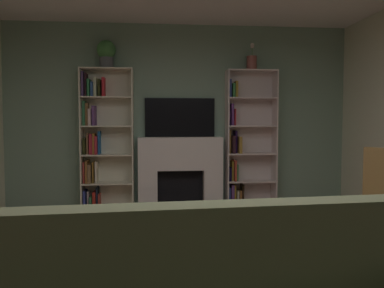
{
  "coord_description": "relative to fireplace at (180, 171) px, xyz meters",
  "views": [
    {
      "loc": [
        -0.37,
        -2.62,
        1.31
      ],
      "look_at": [
        0.0,
        1.28,
        1.07
      ],
      "focal_mm": 36.57,
      "sensor_mm": 36.0,
      "label": 1
    }
  ],
  "objects": [
    {
      "name": "fireplace",
      "position": [
        0.0,
        0.0,
        0.0
      ],
      "size": [
        1.33,
        0.56,
        1.07
      ],
      "color": "white",
      "rests_on": "ground_plane"
    },
    {
      "name": "potted_plant",
      "position": [
        -1.05,
        -0.02,
        1.69
      ],
      "size": [
        0.27,
        0.27,
        0.39
      ],
      "color": "#51555B",
      "rests_on": "bookshelf_left"
    },
    {
      "name": "vase_with_flowers",
      "position": [
        1.05,
        -0.02,
        1.61
      ],
      "size": [
        0.15,
        0.15,
        0.4
      ],
      "color": "brown",
      "rests_on": "bookshelf_right"
    },
    {
      "name": "bookshelf_right",
      "position": [
        0.97,
        0.03,
        0.37
      ],
      "size": [
        0.74,
        0.29,
        2.05
      ],
      "color": "silver",
      "rests_on": "ground_plane"
    },
    {
      "name": "wall_back_accent",
      "position": [
        0.0,
        0.16,
        0.79
      ],
      "size": [
        5.19,
        0.06,
        2.73
      ],
      "primitive_type": "cube",
      "color": "gray",
      "rests_on": "ground_plane"
    },
    {
      "name": "bookshelf_left",
      "position": [
        -1.14,
        0.03,
        0.45
      ],
      "size": [
        0.74,
        0.29,
        2.05
      ],
      "color": "silver",
      "rests_on": "ground_plane"
    },
    {
      "name": "tv",
      "position": [
        0.0,
        0.1,
        0.78
      ],
      "size": [
        1.03,
        0.06,
        0.57
      ],
      "primitive_type": "cube",
      "color": "black",
      "rests_on": "fireplace"
    },
    {
      "name": "armchair",
      "position": [
        1.56,
        -2.54,
        -0.03
      ],
      "size": [
        0.82,
        0.81,
        1.06
      ],
      "color": "brown",
      "rests_on": "ground_plane"
    }
  ]
}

